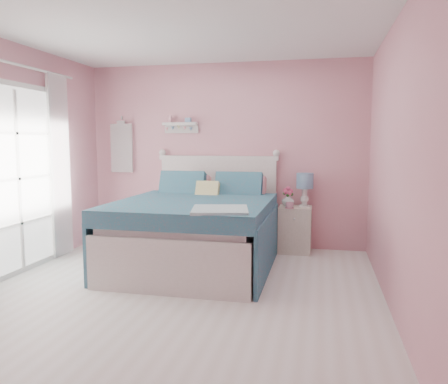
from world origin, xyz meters
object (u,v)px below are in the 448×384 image
at_px(bed, 198,231).
at_px(nightstand, 295,229).
at_px(teacup, 290,205).
at_px(vase, 288,200).
at_px(table_lamp, 305,183).

xyz_separation_m(bed, nightstand, (1.12, 0.89, -0.11)).
relative_size(bed, teacup, 21.90).
bearing_deg(bed, teacup, 34.66).
bearing_deg(vase, table_lamp, 7.59).
height_order(bed, table_lamp, bed).
height_order(nightstand, teacup, teacup).
xyz_separation_m(table_lamp, teacup, (-0.18, -0.21, -0.27)).
xyz_separation_m(bed, table_lamp, (1.23, 0.93, 0.51)).
relative_size(nightstand, teacup, 6.09).
xyz_separation_m(nightstand, table_lamp, (0.12, 0.05, 0.62)).
bearing_deg(vase, bed, -138.28).
height_order(table_lamp, vase, table_lamp).
distance_m(bed, nightstand, 1.43).
bearing_deg(teacup, nightstand, 67.91).
distance_m(bed, teacup, 1.30).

